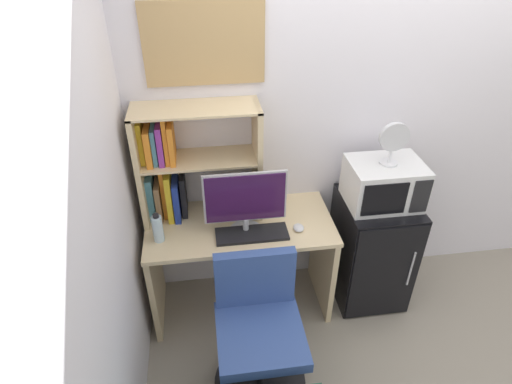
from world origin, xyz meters
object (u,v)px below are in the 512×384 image
(monitor, at_px, (245,201))
(desk_fan, at_px, (393,141))
(keyboard, at_px, (252,234))
(mini_fridge, at_px, (371,249))
(water_bottle, at_px, (158,228))
(microwave, at_px, (384,183))
(wall_corkboard, at_px, (204,44))
(computer_mouse, at_px, (299,228))
(hutch_bookshelf, at_px, (180,165))
(desk_chair, at_px, (259,337))

(monitor, height_order, desk_fan, desk_fan)
(keyboard, bearing_deg, mini_fridge, 8.88)
(monitor, xyz_separation_m, keyboard, (0.03, -0.04, -0.22))
(water_bottle, relative_size, microwave, 0.42)
(wall_corkboard, bearing_deg, computer_mouse, -37.62)
(water_bottle, height_order, wall_corkboard, wall_corkboard)
(water_bottle, bearing_deg, hutch_bookshelf, 58.56)
(mini_fridge, bearing_deg, computer_mouse, -168.11)
(computer_mouse, bearing_deg, hutch_bookshelf, 158.82)
(computer_mouse, xyz_separation_m, desk_chair, (-0.32, -0.48, -0.38))
(hutch_bookshelf, xyz_separation_m, desk_chair, (0.38, -0.75, -0.73))
(monitor, height_order, computer_mouse, monitor)
(monitor, bearing_deg, microwave, 6.02)
(computer_mouse, distance_m, microwave, 0.62)
(desk_chair, bearing_deg, desk_fan, 33.74)
(water_bottle, bearing_deg, keyboard, -3.40)
(desk_fan, height_order, wall_corkboard, wall_corkboard)
(desk_fan, bearing_deg, keyboard, -171.34)
(keyboard, bearing_deg, desk_chair, -92.89)
(monitor, distance_m, wall_corkboard, 0.91)
(water_bottle, xyz_separation_m, microwave, (1.42, 0.10, 0.12))
(monitor, height_order, water_bottle, monitor)
(hutch_bookshelf, relative_size, monitor, 1.50)
(keyboard, height_order, desk_fan, desk_fan)
(computer_mouse, height_order, microwave, microwave)
(desk_fan, bearing_deg, wall_corkboard, 165.95)
(monitor, height_order, keyboard, monitor)
(water_bottle, relative_size, desk_fan, 0.70)
(keyboard, relative_size, desk_fan, 1.59)
(water_bottle, relative_size, wall_corkboard, 0.29)
(hutch_bookshelf, distance_m, wall_corkboard, 0.72)
(keyboard, xyz_separation_m, microwave, (0.86, 0.14, 0.20))
(hutch_bookshelf, bearing_deg, monitor, -33.14)
(desk_chair, bearing_deg, wall_corkboard, 101.93)
(water_bottle, distance_m, wall_corkboard, 1.09)
(wall_corkboard, bearing_deg, water_bottle, -133.73)
(hutch_bookshelf, relative_size, mini_fridge, 0.92)
(desk_chair, bearing_deg, keyboard, 87.11)
(mini_fridge, bearing_deg, wall_corkboard, 166.05)
(monitor, xyz_separation_m, water_bottle, (-0.53, -0.01, -0.14))
(keyboard, xyz_separation_m, desk_fan, (0.87, 0.13, 0.51))
(desk_fan, xyz_separation_m, desk_chair, (-0.89, -0.60, -0.88))
(water_bottle, bearing_deg, wall_corkboard, 46.27)
(monitor, height_order, desk_chair, monitor)
(keyboard, distance_m, microwave, 0.90)
(hutch_bookshelf, bearing_deg, water_bottle, -121.44)
(computer_mouse, relative_size, microwave, 0.18)
(hutch_bookshelf, relative_size, desk_chair, 0.86)
(microwave, bearing_deg, desk_chair, -145.89)
(monitor, xyz_separation_m, desk_chair, (0.01, -0.51, -0.59))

